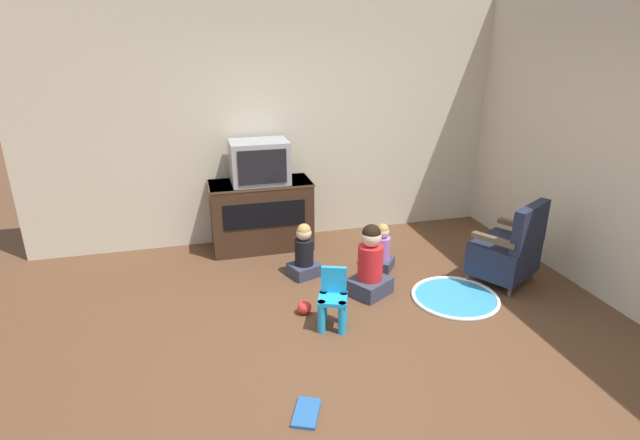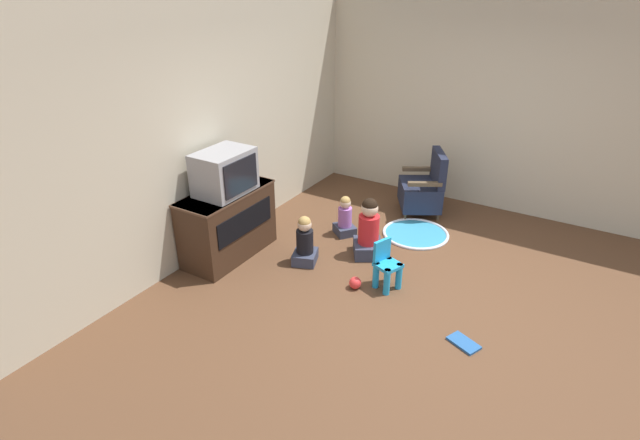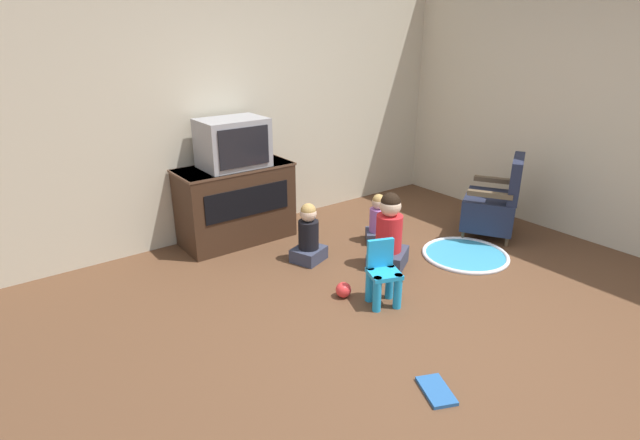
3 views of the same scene
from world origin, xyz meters
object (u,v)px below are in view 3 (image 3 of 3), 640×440
Objects in this scene: yellow_kid_chair at (383,278)px; child_watching_center at (378,221)px; child_watching_left at (389,235)px; television at (233,143)px; black_armchair at (494,204)px; book at (436,391)px; toy_ball at (343,290)px; tv_cabinet at (236,203)px; child_watching_right at (309,236)px.

yellow_kid_chair is 1.24m from child_watching_center.
television is at bearing 90.10° from child_watching_left.
black_armchair is 1.26m from child_watching_center.
television reaches higher than child_watching_left.
black_armchair is 2.74m from book.
child_watching_center is 1.22m from toy_ball.
tv_cabinet is 0.91m from child_watching_right.
child_watching_left reaches higher than book.
child_watching_center is (1.14, -0.88, -0.81)m from television.
yellow_kid_chair is at bearing -79.86° from television.
tv_cabinet is 1.34× the size of black_armchair.
television reaches higher than tv_cabinet.
tv_cabinet is at bearing 121.17° from yellow_kid_chair.
toy_ball is 1.27m from book.
tv_cabinet is at bearing 89.67° from child_watching_right.
child_watching_left is at bearing -66.19° from child_watching_right.
toy_ball is (-1.00, -0.68, -0.16)m from child_watching_center.
tv_cabinet is 2.25× the size of child_watching_center.
black_armchair is 2.71× the size of book.
child_watching_right reaches higher than toy_ball.
child_watching_center is at bearing -24.42° from child_watching_right.
child_watching_center is 1.61× the size of book.
yellow_kid_chair is at bearing -79.96° from tv_cabinet.
child_watching_center is 0.89× the size of child_watching_right.
child_watching_left is (0.50, 0.46, 0.08)m from yellow_kid_chair.
tv_cabinet is 2.70m from black_armchair.
child_watching_left is 1.25× the size of child_watching_right.
black_armchair is (2.24, -1.50, -0.07)m from tv_cabinet.
book is at bearing -155.32° from child_watching_left.
black_armchair is at bearing -36.21° from child_watching_left.
black_armchair is 1.68× the size of child_watching_center.
television is 2.01m from yellow_kid_chair.
child_watching_right is at bearing 123.85° from child_watching_center.
child_watching_left is 0.76m from toy_ball.
television is at bearing 90.16° from child_watching_center.
television is at bearing -90.00° from tv_cabinet.
child_watching_left reaches higher than toy_ball.
child_watching_right is (-0.52, 0.54, -0.06)m from child_watching_left.
child_watching_left is (0.83, -1.38, -0.10)m from tv_cabinet.
child_watching_left is at bearing -58.61° from television.
child_watching_center is 0.83m from child_watching_right.
yellow_kid_chair is 1.02× the size of child_watching_center.
television is 1.99× the size of book.
child_watching_left reaches higher than child_watching_center.
black_armchair is at bearing -37.48° from book.
television is at bearing 90.12° from child_watching_right.
toy_ball is at bearing 164.68° from child_watching_left.
television is at bearing 121.28° from yellow_kid_chair.
tv_cabinet is 3.62× the size of book.
child_watching_right is (0.31, -0.84, -0.16)m from tv_cabinet.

